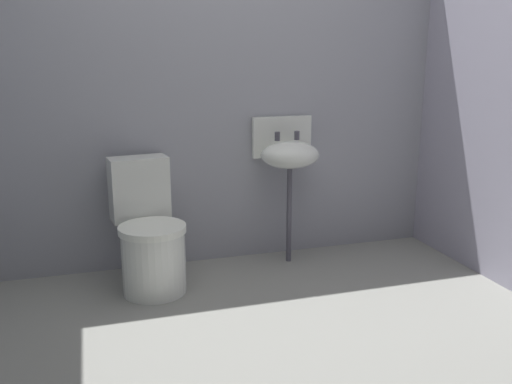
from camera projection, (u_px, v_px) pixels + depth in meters
The scene contains 4 objects.
ground_plane at pixel (273, 348), 2.78m from camera, with size 3.55×2.82×0.08m, color gray.
wall_back at pixel (214, 100), 3.66m from camera, with size 3.55×0.10×2.21m, color #93949D.
toilet_near_wall at pixel (149, 237), 3.34m from camera, with size 0.45×0.63×0.78m.
sink at pixel (289, 154), 3.68m from camera, with size 0.42×0.35×0.99m.
Camera 1 is at (-0.82, -2.37, 1.40)m, focal length 38.54 mm.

